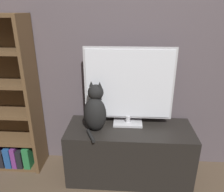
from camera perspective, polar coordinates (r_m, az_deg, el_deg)
wall_back at (r=1.96m, az=5.30°, el=16.21°), size 4.80×0.05×2.60m
tv_stand at (r=2.09m, az=4.45°, el=-14.42°), size 1.11×0.44×0.51m
tv at (r=1.88m, az=4.41°, el=2.51°), size 0.77×0.16×0.70m
cat at (r=1.85m, az=-4.39°, el=-3.77°), size 0.22×0.32×0.43m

